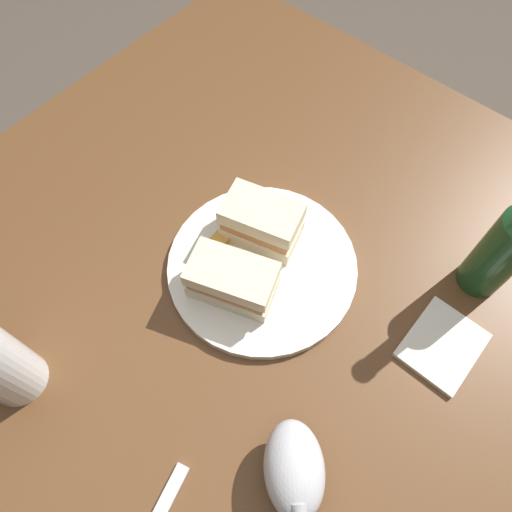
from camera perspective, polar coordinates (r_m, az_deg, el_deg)
ground_plane at (r=1.38m, az=-0.27°, el=-14.24°), size 6.00×6.00×0.00m
dining_table at (r=1.04m, az=-0.35°, el=-9.56°), size 1.03×0.99×0.70m
plate at (r=0.70m, az=0.52°, el=-1.48°), size 0.28×0.28×0.01m
sandwich_half_left at (r=0.69m, az=0.70°, el=4.05°), size 0.09×0.12×0.07m
sandwich_half_right at (r=0.65m, az=-2.82°, el=-2.85°), size 0.10×0.13×0.06m
potato_wedge_front at (r=0.72m, az=-2.66°, el=3.51°), size 0.02×0.05×0.02m
potato_wedge_middle at (r=0.72m, az=-1.74°, el=3.45°), size 0.05×0.04×0.02m
potato_wedge_back at (r=0.71m, az=-5.10°, el=0.97°), size 0.05×0.02×0.02m
gravy_boat at (r=0.60m, az=4.57°, el=-24.03°), size 0.13×0.13×0.07m
cider_bottle at (r=0.70m, az=27.63°, el=0.97°), size 0.06×0.06×0.25m
napkin at (r=0.71m, az=21.26°, el=-9.82°), size 0.11×0.09×0.01m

